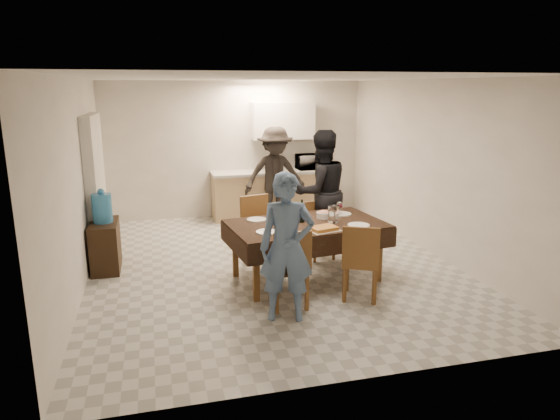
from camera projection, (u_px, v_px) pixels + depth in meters
The scene contains 33 objects.
floor at pixel (272, 265), 7.17m from camera, with size 5.00×6.00×0.02m, color beige.
ceiling at pixel (271, 78), 6.54m from camera, with size 5.00×6.00×0.02m, color white.
wall_back at pixel (236, 150), 9.67m from camera, with size 5.00×0.02×2.60m, color silver.
wall_front at pixel (358, 238), 4.03m from camera, with size 5.00×0.02×2.60m, color silver.
wall_left at pixel (78, 184), 6.25m from camera, with size 0.02×6.00×2.60m, color silver.
wall_right at pixel (434, 168), 7.46m from camera, with size 0.02×6.00×2.60m, color silver.
stub_partition at pixel (96, 186), 7.46m from camera, with size 0.15×1.40×2.10m, color silver.
kitchen_base_cabinet at pixel (270, 195), 9.73m from camera, with size 2.20×0.60×0.86m, color tan.
kitchen_worktop at pixel (270, 172), 9.62m from camera, with size 2.24×0.64×0.05m, color #B4B5B0.
upper_cabinet at pixel (283, 121), 9.59m from camera, with size 1.20×0.34×0.70m, color white.
dining_table at pixel (306, 226), 6.48m from camera, with size 2.10×1.39×0.77m.
chair_near_left at pixel (290, 261), 5.62m from camera, with size 0.44×0.44×0.52m.
chair_near_right at pixel (364, 255), 5.84m from camera, with size 0.57×0.59×0.51m.
chair_far_left at pixel (262, 225), 7.02m from camera, with size 0.54×0.54×0.52m.
chair_far_right at pixel (322, 226), 7.27m from camera, with size 0.42×0.42×0.45m.
console at pixel (105, 246), 6.92m from camera, with size 0.37×0.74×0.68m, color black.
water_jug at pixel (102, 208), 6.79m from camera, with size 0.26×0.26×0.40m, color #378CCD.
wine_bottle at pixel (302, 211), 6.47m from camera, with size 0.08×0.08×0.30m, color black, non-canonical shape.
water_pitcher at pixel (333, 214), 6.48m from camera, with size 0.14×0.14×0.22m, color white.
savoury_tart at pixel (323, 228), 6.13m from camera, with size 0.37×0.28×0.05m, color #D4833E.
salad_bowl at pixel (324, 215), 6.70m from camera, with size 0.20×0.20×0.08m, color white.
mushroom_dish at pixel (297, 216), 6.72m from camera, with size 0.22×0.22×0.04m, color white.
wine_glass_a at pixel (270, 224), 6.08m from camera, with size 0.08×0.08×0.18m, color white, non-canonical shape.
wine_glass_b at pixel (340, 209), 6.81m from camera, with size 0.09×0.09×0.20m, color white, non-canonical shape.
wine_glass_c at pixel (286, 211), 6.68m from camera, with size 0.09×0.09×0.20m, color white, non-canonical shape.
plate_near_left at pixel (267, 232), 6.04m from camera, with size 0.26×0.26×0.01m, color white.
plate_near_right at pixel (359, 225), 6.33m from camera, with size 0.28×0.28×0.02m, color white.
plate_far_left at pixel (257, 219), 6.60m from camera, with size 0.26×0.26×0.01m, color white.
plate_far_right at pixel (341, 214), 6.89m from camera, with size 0.27×0.27×0.02m, color white.
microwave at pixel (310, 162), 9.77m from camera, with size 0.53×0.36×0.29m, color white.
person_near at pixel (287, 248), 5.34m from camera, with size 0.59×0.39×1.63m, color slate.
person_far at pixel (321, 192), 7.55m from camera, with size 0.91×0.71×1.87m, color black.
person_kitchen at pixel (275, 176), 9.19m from camera, with size 1.16×0.66×1.79m, color black.
Camera 1 is at (-1.57, -6.58, 2.49)m, focal length 32.00 mm.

